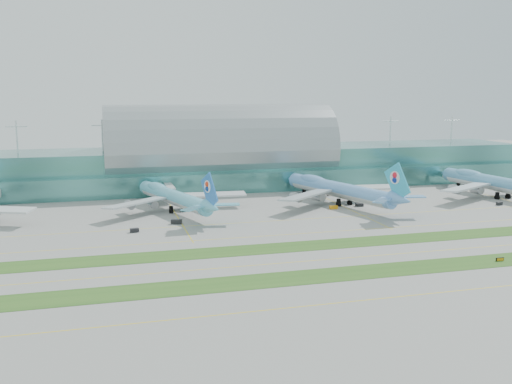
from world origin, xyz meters
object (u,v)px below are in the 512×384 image
object	(u,v)px
airliner_b	(173,196)
taxiway_sign_east	(500,259)
airliner_c	(338,188)
airliner_d	(496,182)
terminal	(220,159)

from	to	relation	value
airliner_b	taxiway_sign_east	bearing A→B (deg)	-67.42
airliner_c	airliner_d	world-z (taller)	airliner_d
airliner_d	airliner_c	bearing A→B (deg)	170.83
airliner_b	airliner_d	xyz separation A→B (m)	(152.30, -7.87, 0.81)
terminal	airliner_c	world-z (taller)	terminal
airliner_b	airliner_d	bearing A→B (deg)	-20.94
airliner_d	airliner_b	bearing A→B (deg)	170.83
terminal	taxiway_sign_east	distance (m)	166.66
terminal	taxiway_sign_east	bearing A→B (deg)	-71.68
airliner_d	taxiway_sign_east	bearing A→B (deg)	-132.98
terminal	airliner_c	size ratio (longest dim) A/B	4.28
airliner_b	taxiway_sign_east	xyz separation A→B (m)	(84.45, -98.67, -5.69)
terminal	airliner_b	size ratio (longest dim) A/B	4.75
airliner_c	terminal	bearing A→B (deg)	106.14
airliner_d	terminal	bearing A→B (deg)	144.66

